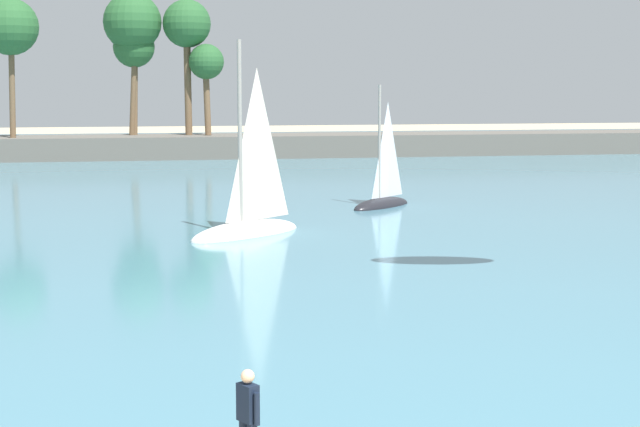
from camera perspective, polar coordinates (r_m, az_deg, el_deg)
The scene contains 5 objects.
sea at distance 68.16m, azimuth -9.20°, elevation 2.34°, with size 220.00×104.73×0.06m, color teal.
palm_headland at distance 80.28m, azimuth -11.38°, elevation 5.34°, with size 97.51×6.73×13.01m.
person_at_waterline at distance 15.61m, azimuth -4.08°, elevation -11.48°, with size 0.34×0.49×1.67m.
sailboat_near_shore at distance 48.30m, azimuth 3.54°, elevation 1.07°, with size 4.00×3.86×6.20m.
sailboat_mid_bay at distance 39.40m, azimuth -4.07°, elevation -0.13°, with size 5.38×4.76×8.05m.
Camera 1 is at (-1.41, -8.93, 5.94)m, focal length 56.76 mm.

